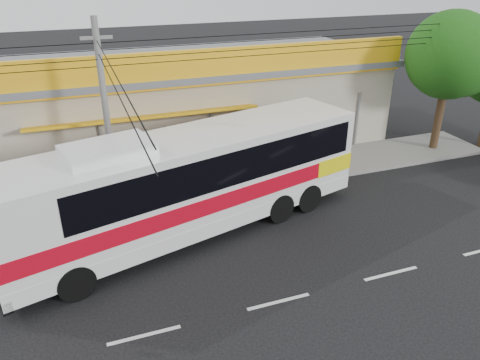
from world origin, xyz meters
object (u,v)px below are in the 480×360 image
object	(u,v)px
coach_bus	(195,177)
motorbike_red	(98,199)
motorbike_dark	(36,188)
utility_pole	(98,54)
tree_near	(453,58)

from	to	relation	value
coach_bus	motorbike_red	size ratio (longest dim) A/B	6.68
motorbike_dark	utility_pole	xyz separation A→B (m)	(3.09, -1.25, 5.44)
motorbike_red	tree_near	distance (m)	17.89
motorbike_dark	tree_near	distance (m)	20.15
coach_bus	utility_pole	world-z (taller)	utility_pole
coach_bus	motorbike_red	bearing A→B (deg)	127.97
tree_near	motorbike_dark	bearing A→B (deg)	177.40
utility_pole	tree_near	xyz separation A→B (m)	(16.62, 0.35, -1.35)
motorbike_red	utility_pole	world-z (taller)	utility_pole
motorbike_red	motorbike_dark	bearing A→B (deg)	53.97
coach_bus	utility_pole	xyz separation A→B (m)	(-2.59, 3.09, 3.92)
motorbike_red	utility_pole	distance (m)	5.54
coach_bus	motorbike_dark	xyz separation A→B (m)	(-5.68, 4.33, -1.52)
utility_pole	motorbike_red	bearing A→B (deg)	-142.62
motorbike_dark	tree_near	xyz separation A→B (m)	(19.71, -0.89, 4.10)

